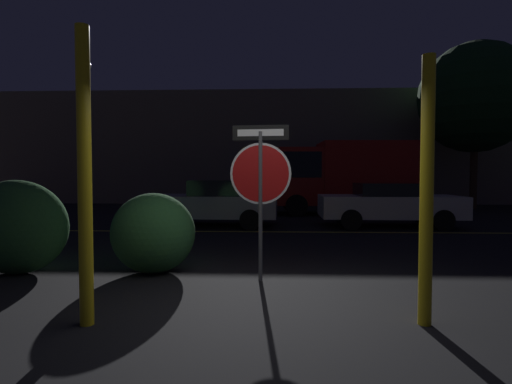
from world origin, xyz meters
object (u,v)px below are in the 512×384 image
(passing_car_3, at_px, (388,204))
(hedge_bush_1, at_px, (16,227))
(tree_1, at_px, (475,98))
(yellow_pole_right, at_px, (427,191))
(delivery_truck, at_px, (334,174))
(stop_sign, at_px, (260,174))
(passing_car_2, at_px, (215,203))
(street_lamp, at_px, (87,119))
(hedge_bush_2, at_px, (153,233))
(yellow_pole_left, at_px, (85,177))

(passing_car_3, bearing_deg, hedge_bush_1, -49.84)
(tree_1, bearing_deg, yellow_pole_right, -117.73)
(yellow_pole_right, height_order, delivery_truck, delivery_truck)
(stop_sign, height_order, delivery_truck, delivery_truck)
(passing_car_2, relative_size, street_lamp, 0.64)
(delivery_truck, bearing_deg, tree_1, -71.34)
(stop_sign, relative_size, yellow_pole_right, 0.82)
(passing_car_3, relative_size, street_lamp, 0.67)
(passing_car_2, distance_m, tree_1, 13.80)
(hedge_bush_2, xyz_separation_m, passing_car_3, (5.45, 6.04, 0.05))
(yellow_pole_right, relative_size, passing_car_3, 0.65)
(hedge_bush_1, bearing_deg, yellow_pole_right, -18.92)
(yellow_pole_left, distance_m, passing_car_2, 8.31)
(hedge_bush_1, distance_m, delivery_truck, 12.24)
(hedge_bush_2, xyz_separation_m, street_lamp, (-5.85, 10.21, 3.28))
(delivery_truck, bearing_deg, passing_car_3, -168.54)
(yellow_pole_left, height_order, passing_car_3, yellow_pole_left)
(yellow_pole_right, height_order, passing_car_3, yellow_pole_right)
(tree_1, bearing_deg, passing_car_3, -131.10)
(passing_car_2, xyz_separation_m, tree_1, (11.20, 6.73, 4.46))
(hedge_bush_1, xyz_separation_m, hedge_bush_2, (2.15, 0.15, -0.11))
(passing_car_2, bearing_deg, delivery_truck, -44.93)
(stop_sign, bearing_deg, street_lamp, 130.87)
(yellow_pole_left, bearing_deg, passing_car_3, 56.49)
(hedge_bush_2, bearing_deg, hedge_bush_1, -175.96)
(stop_sign, xyz_separation_m, hedge_bush_1, (-3.88, 0.25, -0.85))
(passing_car_3, bearing_deg, tree_1, 139.88)
(passing_car_2, bearing_deg, passing_car_3, -88.17)
(stop_sign, height_order, hedge_bush_2, stop_sign)
(hedge_bush_1, height_order, tree_1, tree_1)
(passing_car_3, bearing_deg, passing_car_2, -88.92)
(passing_car_3, bearing_deg, hedge_bush_2, -41.06)
(yellow_pole_right, bearing_deg, delivery_truck, 85.59)
(passing_car_3, bearing_deg, yellow_pole_right, -12.48)
(passing_car_2, relative_size, delivery_truck, 0.67)
(yellow_pole_right, bearing_deg, hedge_bush_2, 149.17)
(yellow_pole_left, height_order, hedge_bush_1, yellow_pole_left)
(hedge_bush_2, xyz_separation_m, tree_1, (11.31, 12.76, 4.53))
(stop_sign, bearing_deg, yellow_pole_left, -128.60)
(hedge_bush_1, height_order, hedge_bush_2, hedge_bush_1)
(street_lamp, bearing_deg, stop_sign, -54.48)
(yellow_pole_left, xyz_separation_m, delivery_truck, (4.48, 12.36, 0.09))
(hedge_bush_1, bearing_deg, stop_sign, -3.74)
(yellow_pole_right, distance_m, passing_car_3, 8.39)
(stop_sign, height_order, yellow_pole_right, yellow_pole_right)
(yellow_pole_right, xyz_separation_m, hedge_bush_2, (-3.50, 2.09, -0.76))
(stop_sign, relative_size, delivery_truck, 0.38)
(passing_car_3, relative_size, tree_1, 0.55)
(delivery_truck, bearing_deg, hedge_bush_2, 153.92)
(yellow_pole_left, relative_size, passing_car_2, 0.76)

